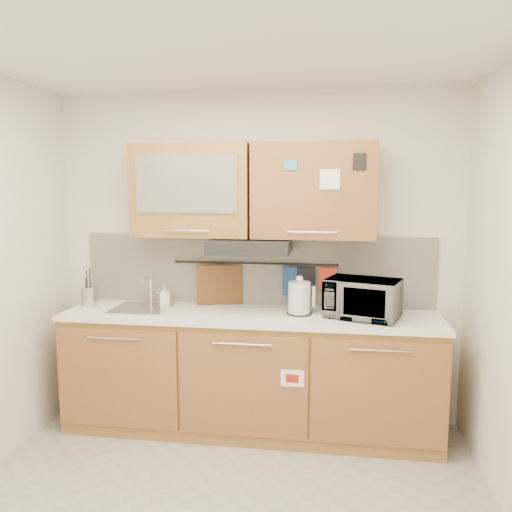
% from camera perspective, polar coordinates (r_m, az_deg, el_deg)
% --- Properties ---
extents(ceiling, '(3.20, 3.20, 0.00)m').
position_cam_1_polar(ceiling, '(2.60, -5.46, 24.62)').
color(ceiling, white).
rests_on(ceiling, wall_back).
extents(wall_back, '(3.20, 0.00, 3.20)m').
position_cam_1_polar(wall_back, '(3.99, -0.05, -0.17)').
color(wall_back, silver).
rests_on(wall_back, ground).
extents(base_cabinet, '(2.80, 0.64, 0.88)m').
position_cam_1_polar(base_cabinet, '(3.92, -0.74, -13.84)').
color(base_cabinet, '#A67D3B').
rests_on(base_cabinet, floor).
extents(countertop, '(2.82, 0.62, 0.04)m').
position_cam_1_polar(countertop, '(3.77, -0.76, -6.83)').
color(countertop, white).
rests_on(countertop, base_cabinet).
extents(backsplash, '(2.80, 0.02, 0.56)m').
position_cam_1_polar(backsplash, '(4.00, -0.08, -1.62)').
color(backsplash, silver).
rests_on(backsplash, countertop).
extents(upper_cabinets, '(1.82, 0.37, 0.70)m').
position_cam_1_polar(upper_cabinets, '(3.79, -0.53, 7.46)').
color(upper_cabinets, '#A67D3B').
rests_on(upper_cabinets, wall_back).
extents(range_hood, '(0.60, 0.46, 0.10)m').
position_cam_1_polar(range_hood, '(3.74, -0.63, 1.15)').
color(range_hood, black).
rests_on(range_hood, upper_cabinets).
extents(sink, '(0.42, 0.40, 0.26)m').
position_cam_1_polar(sink, '(4.00, -12.86, -5.82)').
color(sink, silver).
rests_on(sink, countertop).
extents(utensil_rail, '(1.30, 0.02, 0.02)m').
position_cam_1_polar(utensil_rail, '(3.95, -0.16, -0.84)').
color(utensil_rail, black).
rests_on(utensil_rail, backsplash).
extents(utensil_crock, '(0.14, 0.14, 0.31)m').
position_cam_1_polar(utensil_crock, '(4.20, -18.50, -4.35)').
color(utensil_crock, '#ABABB0').
rests_on(utensil_crock, countertop).
extents(kettle, '(0.21, 0.19, 0.29)m').
position_cam_1_polar(kettle, '(3.72, 4.99, -4.90)').
color(kettle, silver).
rests_on(kettle, countertop).
extents(toaster, '(0.30, 0.24, 0.20)m').
position_cam_1_polar(toaster, '(3.73, 10.22, -5.17)').
color(toaster, black).
rests_on(toaster, countertop).
extents(microwave, '(0.59, 0.49, 0.28)m').
position_cam_1_polar(microwave, '(3.69, 12.08, -4.76)').
color(microwave, '#999999').
rests_on(microwave, countertop).
extents(soap_bottle, '(0.09, 0.10, 0.17)m').
position_cam_1_polar(soap_bottle, '(4.06, -10.38, -4.41)').
color(soap_bottle, '#999999').
rests_on(soap_bottle, countertop).
extents(cutting_board, '(0.36, 0.12, 0.45)m').
position_cam_1_polar(cutting_board, '(4.03, -4.18, -4.26)').
color(cutting_board, brown).
rests_on(cutting_board, utensil_rail).
extents(oven_mitt, '(0.13, 0.04, 0.22)m').
position_cam_1_polar(oven_mitt, '(3.93, 4.04, -2.86)').
color(oven_mitt, navy).
rests_on(oven_mitt, utensil_rail).
extents(dark_pouch, '(0.15, 0.06, 0.23)m').
position_cam_1_polar(dark_pouch, '(3.92, 5.72, -2.93)').
color(dark_pouch, black).
rests_on(dark_pouch, utensil_rail).
extents(pot_holder, '(0.14, 0.03, 0.17)m').
position_cam_1_polar(pot_holder, '(3.91, 8.22, -2.55)').
color(pot_holder, red).
rests_on(pot_holder, utensil_rail).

